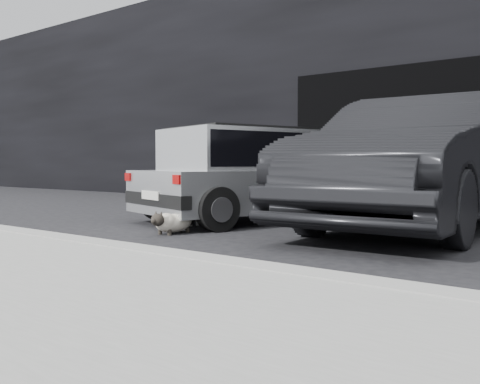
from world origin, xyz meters
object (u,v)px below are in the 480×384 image
Objects in this scene: silver_hatchback at (257,170)px; cat_white at (188,212)px; cat_siamese at (171,223)px; second_car at (422,162)px.

cat_white is (-0.35, -1.07, -0.54)m from silver_hatchback.
silver_hatchback is at bearing 164.26° from cat_white.
cat_white reaches higher than cat_siamese.
second_car reaches higher than silver_hatchback.
silver_hatchback is 5.12× the size of cat_white.
silver_hatchback reaches higher than cat_siamese.
second_car is at bearing 29.12° from silver_hatchback.
silver_hatchback is 1.92m from cat_siamese.
silver_hatchback is at bearing -170.58° from second_car.
cat_siamese is at bearing -69.85° from silver_hatchback.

